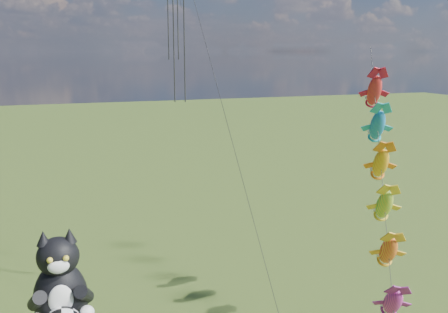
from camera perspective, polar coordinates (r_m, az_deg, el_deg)
name	(u,v)px	position (r m, az deg, el deg)	size (l,w,h in m)	color
cat_kite_rig	(61,296)	(19.89, -18.16, -14.87)	(2.36, 4.09, 10.46)	brown
fish_windsock_rig	(382,184)	(28.76, 17.66, -3.01)	(7.18, 14.36, 17.07)	brown
parafoil_rig	(181,0)	(33.45, -4.93, 17.40)	(3.02, 17.34, 25.62)	brown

